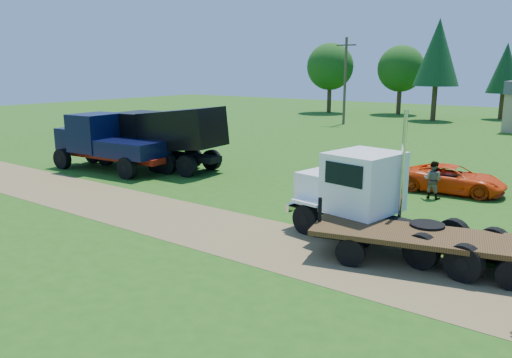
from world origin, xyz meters
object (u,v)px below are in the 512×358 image
Objects in this scene: black_dump_truck at (162,134)px; navy_truck at (104,142)px; orange_pickup at (453,179)px; white_semi_tractor at (365,196)px; flatbed_trailer at (430,242)px.

black_dump_truck reaches higher than navy_truck.
orange_pickup is (15.67, 4.23, -1.42)m from black_dump_truck.
white_semi_tractor is 0.87× the size of black_dump_truck.
navy_truck is at bearing 105.26° from orange_pickup.
white_semi_tractor is 1.00× the size of navy_truck.
navy_truck is at bearing -178.02° from white_semi_tractor.
white_semi_tractor is 1.05× the size of flatbed_trailer.
navy_truck is 1.05× the size of flatbed_trailer.
flatbed_trailer is at bearing -14.30° from navy_truck.
white_semi_tractor is 17.57m from navy_truck.
navy_truck is at bearing 156.43° from flatbed_trailer.
flatbed_trailer is (17.75, -5.69, -1.31)m from black_dump_truck.
orange_pickup is at bearing 10.33° from black_dump_truck.
navy_truck reaches higher than flatbed_trailer.
white_semi_tractor is at bearing 171.31° from orange_pickup.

